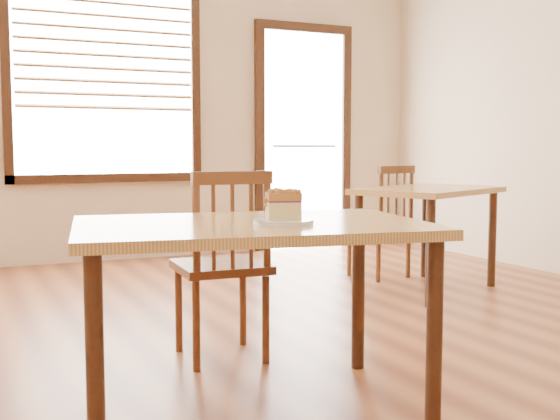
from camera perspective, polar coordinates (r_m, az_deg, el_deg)
name	(u,v)px	position (r m, az deg, el deg)	size (l,w,h in m)	color
ground	(241,415)	(2.85, -3.19, -16.30)	(8.00, 8.00, 0.00)	#99552C
window_right	(105,61)	(6.61, -14.00, 11.68)	(1.76, 0.10, 1.96)	white
entry_door	(304,132)	(7.23, 1.93, 6.36)	(1.08, 0.06, 2.29)	white
cafe_table_main	(251,244)	(2.75, -2.37, -2.77)	(1.48, 1.11, 0.75)	tan
cafe_chair_main	(223,264)	(3.43, -4.64, -4.39)	(0.45, 0.45, 0.94)	#563117
cafe_table_second	(428,204)	(5.16, 11.94, 0.51)	(1.25, 1.07, 0.75)	tan
cafe_chair_second	(383,221)	(5.63, 8.34, -0.86)	(0.48, 0.48, 0.91)	#563117
plate	(283,222)	(2.66, 0.27, -0.99)	(0.23, 0.23, 0.02)	white
cake_slice	(283,204)	(2.65, 0.27, 0.48)	(0.15, 0.12, 0.12)	#FDD78F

